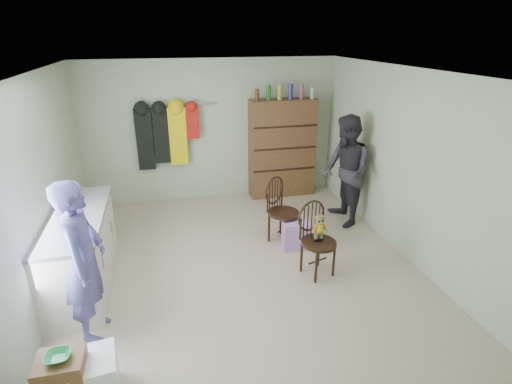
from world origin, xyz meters
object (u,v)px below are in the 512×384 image
object	(u,v)px
chair_far	(280,207)
chair_front	(317,235)
dresser	(282,148)
counter	(81,251)

from	to	relation	value
chair_far	chair_front	bearing A→B (deg)	-115.51
chair_far	dresser	distance (m)	1.87
counter	chair_far	world-z (taller)	chair_far
chair_far	counter	bearing A→B (deg)	154.96
counter	chair_front	bearing A→B (deg)	-7.83
counter	chair_far	bearing A→B (deg)	11.76
chair_far	dresser	xyz separation A→B (m)	(0.55, 1.75, 0.39)
chair_front	counter	bearing A→B (deg)	154.20
chair_far	dresser	world-z (taller)	dresser
counter	dresser	bearing A→B (deg)	35.69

